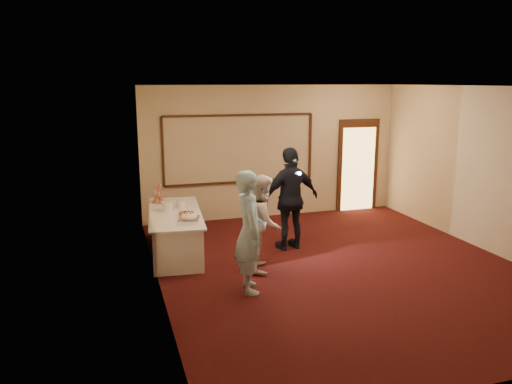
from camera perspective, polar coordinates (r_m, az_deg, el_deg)
floor at (r=8.66m, az=9.49°, el=-8.46°), size 7.00×7.00×0.00m
room_walls at (r=8.16m, az=10.01°, el=4.94°), size 6.04×7.04×3.02m
wall_molding at (r=11.16m, az=-1.88°, el=4.93°), size 3.45×0.04×1.55m
doorway at (r=12.31m, az=11.55°, el=2.96°), size 1.05×0.07×2.20m
buffet_table at (r=9.23m, az=-9.18°, el=-4.57°), size 1.14×2.45×0.77m
pavlova_tray at (r=8.43m, az=-7.68°, el=-2.94°), size 0.42×0.52×0.17m
cupcake_stand at (r=9.85m, az=-11.07°, el=-0.38°), size 0.27×0.27×0.40m
plate_stack_a at (r=9.20m, az=-10.09°, el=-1.64°), size 0.20×0.20×0.17m
plate_stack_b at (r=9.39m, az=-8.55°, el=-1.36°), size 0.17×0.17×0.15m
tart at (r=8.88m, az=-8.10°, el=-2.48°), size 0.25×0.25×0.05m
man at (r=7.35m, az=-0.75°, el=-4.54°), size 0.50×0.70×1.84m
woman at (r=8.24m, az=0.76°, el=-3.51°), size 0.81×0.93×1.60m
guest at (r=9.22m, az=4.01°, el=-0.78°), size 1.18×0.64×1.91m
camera_flash at (r=9.03m, az=4.90°, el=2.14°), size 0.07×0.04×0.05m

